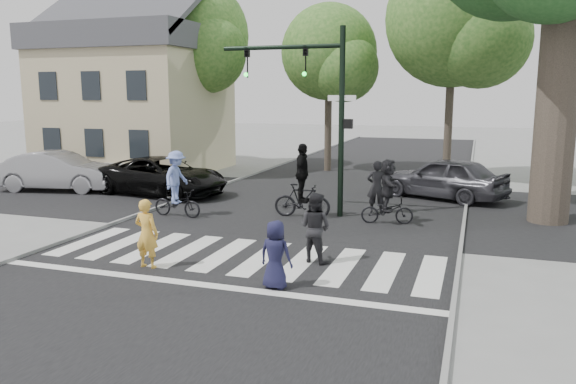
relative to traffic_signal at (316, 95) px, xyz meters
name	(u,v)px	position (x,y,z in m)	size (l,w,h in m)	color
ground	(225,268)	(-0.35, -6.20, -3.90)	(120.00, 120.00, 0.00)	gray
road_stem	(293,222)	(-0.35, -1.20, -3.90)	(10.00, 70.00, 0.01)	black
road_cross	(319,204)	(-0.35, 1.80, -3.89)	(70.00, 10.00, 0.01)	black
curb_left	(152,210)	(-5.40, -1.20, -3.85)	(0.10, 70.00, 0.10)	gray
curb_right	(463,233)	(4.70, -1.20, -3.85)	(0.10, 70.00, 0.10)	gray
crosswalk	(237,260)	(-0.35, -5.54, -3.89)	(10.00, 3.85, 0.01)	silver
traffic_signal	(316,95)	(0.00, 0.00, 0.00)	(4.45, 0.29, 6.00)	black
bg_tree_0	(120,53)	(-14.09, 9.80, 2.24)	(5.46, 5.20, 8.97)	brown
bg_tree_1	(196,40)	(-9.06, 9.28, 2.75)	(6.09, 5.80, 9.80)	brown
bg_tree_2	(333,56)	(-2.11, 10.42, 1.88)	(5.04, 4.80, 8.40)	brown
bg_tree_3	(460,24)	(3.95, 9.07, 3.04)	(6.30, 6.00, 10.20)	brown
house	(136,96)	(-11.85, 7.78, -0.10)	(8.40, 8.10, 8.82)	beige
pedestrian_woman	(147,234)	(-2.05, -6.72, -3.10)	(0.58, 0.38, 1.60)	#F5B640
pedestrian_child	(276,255)	(1.19, -7.09, -3.19)	(0.69, 0.45, 1.42)	#1B1A3A
pedestrian_adult	(315,227)	(1.45, -5.07, -3.06)	(0.81, 0.63, 1.67)	black
cyclist_left	(177,188)	(-4.14, -1.71, -2.97)	(1.72, 1.13, 2.14)	black
cyclist_mid	(302,187)	(-0.29, -0.50, -2.92)	(1.86, 1.14, 2.38)	black
cyclist_right	(388,195)	(2.45, -0.54, -3.01)	(1.65, 1.53, 1.99)	black
car_suv	(162,176)	(-6.73, 1.68, -3.16)	(2.47, 5.36, 1.49)	black
car_silver	(58,171)	(-11.27, 1.14, -3.09)	(1.71, 4.91, 1.62)	gray
car_grey	(444,178)	(3.81, 4.34, -3.10)	(1.89, 4.70, 1.60)	#39383E
bystander_dark	(376,187)	(1.85, 0.93, -3.02)	(0.64, 0.42, 1.77)	black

